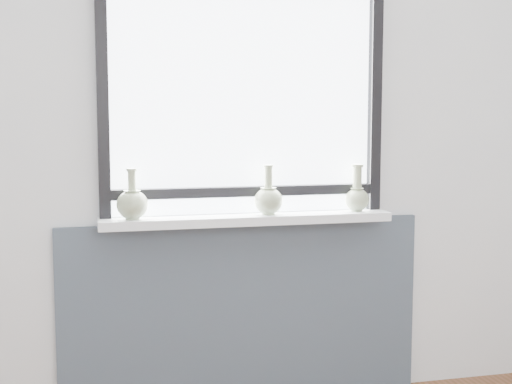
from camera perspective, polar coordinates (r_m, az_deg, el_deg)
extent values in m
cube|color=silver|center=(3.27, -1.09, 5.37)|extent=(3.60, 0.02, 2.60)
cube|color=#3E4C58|center=(3.37, -0.95, -9.60)|extent=(1.70, 0.03, 0.86)
cube|color=white|center=(3.21, -0.68, -2.18)|extent=(1.32, 0.18, 0.04)
cube|color=black|center=(3.14, -12.18, 7.47)|extent=(0.05, 0.06, 1.05)
cube|color=black|center=(3.42, 9.46, 7.42)|extent=(0.05, 0.06, 1.05)
cube|color=black|center=(3.24, -0.89, 0.05)|extent=(1.20, 0.05, 0.04)
cube|color=white|center=(3.25, -1.00, 7.13)|extent=(1.20, 0.01, 1.00)
cylinder|color=#ABBB91|center=(3.11, -9.85, -2.10)|extent=(0.06, 0.06, 0.01)
ellipsoid|color=#ABBB91|center=(3.10, -9.87, -1.01)|extent=(0.14, 0.14, 0.13)
cone|color=#ABBB91|center=(3.10, -9.88, -0.13)|extent=(0.08, 0.08, 0.03)
cylinder|color=#ABBB91|center=(3.09, -9.90, 0.73)|extent=(0.03, 0.03, 0.10)
cylinder|color=#ABBB91|center=(3.09, -9.92, 1.76)|extent=(0.05, 0.05, 0.01)
cylinder|color=#ABBB91|center=(3.22, 1.00, -1.73)|extent=(0.06, 0.06, 0.01)
ellipsoid|color=#ABBB91|center=(3.21, 1.00, -0.73)|extent=(0.13, 0.13, 0.12)
cone|color=#ABBB91|center=(3.20, 1.00, 0.09)|extent=(0.07, 0.07, 0.03)
cylinder|color=#ABBB91|center=(3.20, 1.00, 1.00)|extent=(0.04, 0.04, 0.11)
cylinder|color=#ABBB91|center=(3.19, 1.00, 2.08)|extent=(0.04, 0.04, 0.01)
cylinder|color=#ABBB91|center=(3.35, 8.07, -1.45)|extent=(0.05, 0.05, 0.01)
ellipsoid|color=#ABBB91|center=(3.35, 8.08, -0.63)|extent=(0.11, 0.11, 0.11)
cone|color=#ABBB91|center=(3.34, 8.09, 0.06)|extent=(0.06, 0.06, 0.03)
cylinder|color=#ABBB91|center=(3.34, 8.10, 1.01)|extent=(0.04, 0.04, 0.12)
cylinder|color=#ABBB91|center=(3.33, 8.12, 2.11)|extent=(0.06, 0.06, 0.01)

